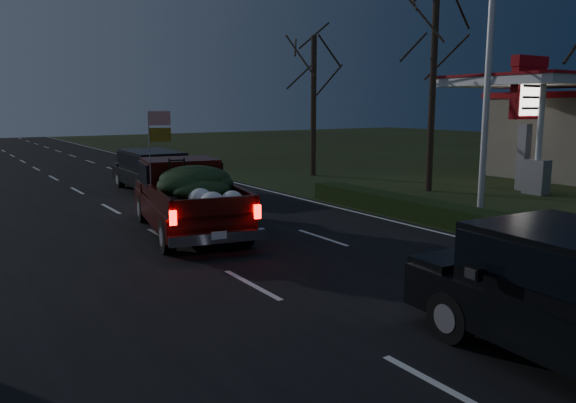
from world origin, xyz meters
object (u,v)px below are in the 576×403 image
light_pole (490,42)px  gas_price_pylon (527,100)px  lead_suv (151,166)px  pickup_truck (188,193)px

light_pole → gas_price_pylon: size_ratio=1.64×
light_pole → lead_suv: size_ratio=1.87×
gas_price_pylon → light_pole: bearing=-155.3°
gas_price_pylon → pickup_truck: bearing=179.4°
pickup_truck → lead_suv: 8.33m
lead_suv → gas_price_pylon: bearing=-29.7°
pickup_truck → lead_suv: pickup_truck is taller
light_pole → gas_price_pylon: 7.36m
light_pole → gas_price_pylon: light_pole is taller
gas_price_pylon → lead_suv: 15.95m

